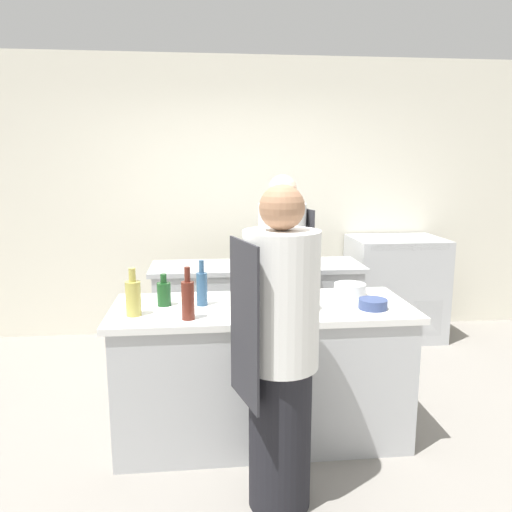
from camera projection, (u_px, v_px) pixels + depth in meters
ground_plane at (262, 433)px, 3.30m from camera, size 16.00×16.00×0.00m
wall_back at (238, 198)px, 5.12m from camera, size 8.00×0.06×2.80m
prep_counter at (262, 371)px, 3.22m from camera, size 1.88×0.74×0.88m
pass_counter at (257, 313)px, 4.46m from camera, size 1.85×0.59×0.88m
oven_range at (395, 287)px, 5.07m from camera, size 0.89×0.67×1.02m
chef_at_prep_near at (280, 354)px, 2.48m from camera, size 0.43×0.42×1.67m
chef_at_stove at (282, 284)px, 3.86m from camera, size 0.40×0.39×1.68m
bottle_olive_oil at (248, 300)px, 2.87m from camera, size 0.09×0.09×0.27m
bottle_vinegar at (188, 299)px, 2.84m from camera, size 0.07×0.07×0.31m
bottle_wine at (164, 293)px, 3.12m from camera, size 0.09×0.09×0.20m
bottle_cooking_oil at (253, 287)px, 3.28m from camera, size 0.08×0.08×0.19m
bottle_sauce at (202, 288)px, 3.12m from camera, size 0.07×0.07×0.29m
bottle_water at (133, 297)px, 2.91m from camera, size 0.09×0.09×0.28m
bowl_mixing_large at (264, 306)px, 3.01m from camera, size 0.18×0.18×0.07m
bowl_prep_small at (302, 302)px, 3.07m from camera, size 0.21×0.21×0.08m
bowl_ceramic_blue at (350, 289)px, 3.39m from camera, size 0.21×0.21×0.08m
bowl_wooden_salad at (373, 304)px, 3.06m from camera, size 0.18×0.18×0.06m
cutting_board at (290, 296)px, 3.33m from camera, size 0.28×0.20×0.01m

